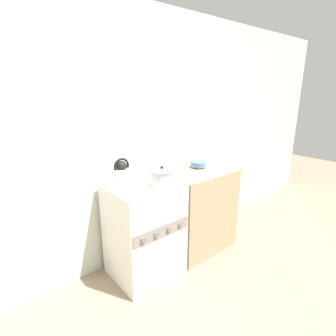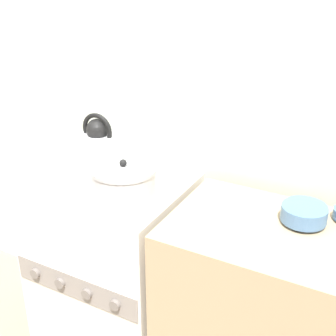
# 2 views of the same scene
# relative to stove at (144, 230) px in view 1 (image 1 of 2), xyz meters

# --- Properties ---
(ground_plane) EXTENTS (12.00, 12.00, 0.00)m
(ground_plane) POSITION_rel_stove_xyz_m (0.00, -0.27, -0.46)
(ground_plane) COLOR gray
(wall_back) EXTENTS (7.00, 0.06, 2.50)m
(wall_back) POSITION_rel_stove_xyz_m (0.00, 0.34, 0.79)
(wall_back) COLOR silver
(wall_back) RESTS_ON ground_plane
(stove) EXTENTS (0.62, 0.57, 0.92)m
(stove) POSITION_rel_stove_xyz_m (0.00, 0.00, 0.00)
(stove) COLOR silver
(stove) RESTS_ON ground_plane
(counter) EXTENTS (0.76, 0.52, 0.91)m
(counter) POSITION_rel_stove_xyz_m (0.71, -0.01, -0.00)
(counter) COLOR tan
(counter) RESTS_ON ground_plane
(kettle) EXTENTS (0.22, 0.18, 0.25)m
(kettle) POSITION_rel_stove_xyz_m (-0.14, 0.12, 0.55)
(kettle) COLOR silver
(kettle) RESTS_ON stove
(cooking_pot) EXTENTS (0.26, 0.26, 0.17)m
(cooking_pot) POSITION_rel_stove_xyz_m (0.14, -0.10, 0.53)
(cooking_pot) COLOR #B2B2B7
(cooking_pot) RESTS_ON stove
(enamel_bowl) EXTENTS (0.16, 0.16, 0.07)m
(enamel_bowl) POSITION_rel_stove_xyz_m (0.78, 0.08, 0.49)
(enamel_bowl) COLOR #4C729E
(enamel_bowl) RESTS_ON counter
(small_ceramic_bowl) EXTENTS (0.10, 0.10, 0.04)m
(small_ceramic_bowl) POSITION_rel_stove_xyz_m (0.92, 0.17, 0.48)
(small_ceramic_bowl) COLOR #4C729E
(small_ceramic_bowl) RESTS_ON counter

